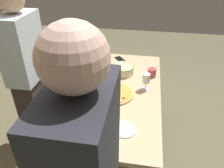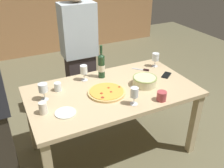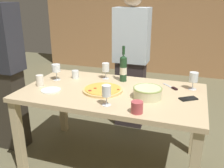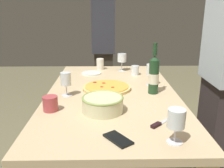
# 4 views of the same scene
# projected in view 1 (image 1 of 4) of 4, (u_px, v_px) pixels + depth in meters

# --- Properties ---
(ground_plane) EXTENTS (8.00, 8.00, 0.00)m
(ground_plane) POSITION_uv_depth(u_px,v_px,m) (112.00, 145.00, 2.48)
(ground_plane) COLOR #666145
(dining_table) EXTENTS (1.60, 0.90, 0.75)m
(dining_table) POSITION_uv_depth(u_px,v_px,m) (112.00, 98.00, 2.13)
(dining_table) COLOR #CCB286
(dining_table) RESTS_ON ground
(pizza) EXTENTS (0.35, 0.35, 0.03)m
(pizza) POSITION_uv_depth(u_px,v_px,m) (115.00, 93.00, 2.00)
(pizza) COLOR #E3BA70
(pizza) RESTS_ON dining_table
(serving_bowl) EXTENTS (0.24, 0.24, 0.09)m
(serving_bowl) POSITION_uv_depth(u_px,v_px,m) (123.00, 69.00, 2.32)
(serving_bowl) COLOR beige
(serving_bowl) RESTS_ON dining_table
(wine_bottle) EXTENTS (0.07, 0.07, 0.35)m
(wine_bottle) POSITION_uv_depth(u_px,v_px,m) (82.00, 74.00, 2.06)
(wine_bottle) COLOR #1E4023
(wine_bottle) RESTS_ON dining_table
(wine_glass_near_pizza) EXTENTS (0.07, 0.07, 0.16)m
(wine_glass_near_pizza) POSITION_uv_depth(u_px,v_px,m) (146.00, 79.00, 2.03)
(wine_glass_near_pizza) COLOR white
(wine_glass_near_pizza) RESTS_ON dining_table
(wine_glass_by_bottle) EXTENTS (0.08, 0.08, 0.16)m
(wine_glass_by_bottle) POSITION_uv_depth(u_px,v_px,m) (82.00, 123.00, 1.51)
(wine_glass_by_bottle) COLOR white
(wine_glass_by_bottle) RESTS_ON dining_table
(wine_glass_far_left) EXTENTS (0.08, 0.08, 0.16)m
(wine_glass_far_left) POSITION_uv_depth(u_px,v_px,m) (99.00, 49.00, 2.62)
(wine_glass_far_left) COLOR white
(wine_glass_far_left) RESTS_ON dining_table
(wine_glass_far_right) EXTENTS (0.07, 0.07, 0.16)m
(wine_glass_far_right) POSITION_uv_depth(u_px,v_px,m) (75.00, 86.00, 1.92)
(wine_glass_far_right) COLOR white
(wine_glass_far_right) RESTS_ON dining_table
(cup_amber) EXTENTS (0.07, 0.07, 0.10)m
(cup_amber) POSITION_uv_depth(u_px,v_px,m) (110.00, 139.00, 1.47)
(cup_amber) COLOR white
(cup_amber) RESTS_ON dining_table
(cup_ceramic) EXTENTS (0.09, 0.09, 0.09)m
(cup_ceramic) POSITION_uv_depth(u_px,v_px,m) (152.00, 73.00, 2.26)
(cup_ceramic) COLOR #B44549
(cup_ceramic) RESTS_ON dining_table
(cup_spare) EXTENTS (0.07, 0.07, 0.08)m
(cup_spare) POSITION_uv_depth(u_px,v_px,m) (75.00, 116.00, 1.69)
(cup_spare) COLOR white
(cup_spare) RESTS_ON dining_table
(side_plate) EXTENTS (0.17, 0.17, 0.01)m
(side_plate) POSITION_uv_depth(u_px,v_px,m) (124.00, 129.00, 1.62)
(side_plate) COLOR white
(side_plate) RESTS_ON dining_table
(cell_phone) EXTENTS (0.16, 0.14, 0.01)m
(cell_phone) POSITION_uv_depth(u_px,v_px,m) (120.00, 59.00, 2.62)
(cell_phone) COLOR black
(cell_phone) RESTS_ON dining_table
(pizza_knife) EXTENTS (0.15, 0.16, 0.02)m
(pizza_knife) POSITION_uv_depth(u_px,v_px,m) (99.00, 63.00, 2.52)
(pizza_knife) COLOR silver
(pizza_knife) RESTS_ON dining_table
(person_guest_left) EXTENTS (0.40, 0.24, 1.65)m
(person_guest_left) POSITION_uv_depth(u_px,v_px,m) (28.00, 76.00, 2.11)
(person_guest_left) COLOR #342B2D
(person_guest_left) RESTS_ON ground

